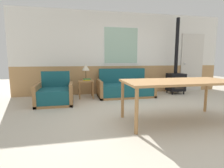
{
  "coord_description": "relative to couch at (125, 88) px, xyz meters",
  "views": [
    {
      "loc": [
        -1.63,
        -3.18,
        1.16
      ],
      "look_at": [
        -0.72,
        1.16,
        0.53
      ],
      "focal_mm": 28.0,
      "sensor_mm": 36.0,
      "label": 1
    }
  ],
  "objects": [
    {
      "name": "ground_plane",
      "position": [
        0.11,
        -2.05,
        -0.25
      ],
      "size": [
        16.0,
        16.0,
        0.0
      ],
      "primitive_type": "plane",
      "color": "beige"
    },
    {
      "name": "side_table",
      "position": [
        -1.22,
        0.04,
        0.18
      ],
      "size": [
        0.45,
        0.45,
        0.53
      ],
      "color": "#9E7042",
      "rests_on": "ground_plane"
    },
    {
      "name": "wall_back",
      "position": [
        0.1,
        0.58,
        1.11
      ],
      "size": [
        7.2,
        0.09,
        2.7
      ],
      "color": "tan",
      "rests_on": "ground_plane"
    },
    {
      "name": "entry_door",
      "position": [
        2.71,
        0.52,
        0.79
      ],
      "size": [
        0.89,
        0.09,
        2.07
      ],
      "color": "silver",
      "rests_on": "ground_plane"
    },
    {
      "name": "couch",
      "position": [
        0.0,
        0.0,
        0.0
      ],
      "size": [
        1.71,
        0.9,
        0.86
      ],
      "color": "#9E7042",
      "rests_on": "ground_plane"
    },
    {
      "name": "dining_table",
      "position": [
        0.34,
        -2.36,
        0.46
      ],
      "size": [
        2.03,
        0.94,
        0.77
      ],
      "color": "#B27F4C",
      "rests_on": "ground_plane"
    },
    {
      "name": "book_stack",
      "position": [
        -1.2,
        -0.03,
        0.31
      ],
      "size": [
        0.23,
        0.16,
        0.06
      ],
      "color": "gold",
      "rests_on": "side_table"
    },
    {
      "name": "armchair",
      "position": [
        -2.06,
        -0.56,
        0.0
      ],
      "size": [
        0.91,
        0.87,
        0.83
      ],
      "rotation": [
        0.0,
        0.0,
        0.17
      ],
      "color": "#9E7042",
      "rests_on": "ground_plane"
    },
    {
      "name": "table_lamp",
      "position": [
        -1.21,
        0.12,
        0.66
      ],
      "size": [
        0.23,
        0.23,
        0.49
      ],
      "color": "#4C3823",
      "rests_on": "side_table"
    },
    {
      "name": "wood_stove",
      "position": [
        1.8,
        0.08,
        0.32
      ],
      "size": [
        0.53,
        0.44,
        2.5
      ],
      "color": "black",
      "rests_on": "ground_plane"
    }
  ]
}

